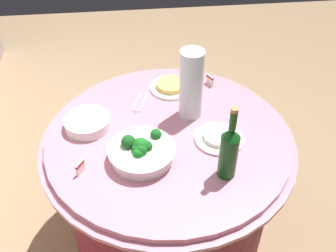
{
  "coord_description": "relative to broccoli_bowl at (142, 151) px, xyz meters",
  "views": [
    {
      "loc": [
        -1.31,
        0.15,
        1.92
      ],
      "look_at": [
        0.0,
        0.0,
        0.79
      ],
      "focal_mm": 41.92,
      "sensor_mm": 36.0,
      "label": 1
    }
  ],
  "objects": [
    {
      "name": "ground_plane",
      "position": [
        0.14,
        -0.13,
        -0.78
      ],
      "size": [
        6.0,
        6.0,
        0.0
      ],
      "primitive_type": "plane",
      "color": "#9E7F5B"
    },
    {
      "name": "buffet_table",
      "position": [
        0.14,
        -0.13,
        -0.41
      ],
      "size": [
        1.16,
        1.16,
        0.74
      ],
      "color": "maroon",
      "rests_on": "ground_plane"
    },
    {
      "name": "decorative_fruit_vase",
      "position": [
        0.28,
        -0.25,
        0.12
      ],
      "size": [
        0.11,
        0.11,
        0.34
      ],
      "color": "silver",
      "rests_on": "buffet_table"
    },
    {
      "name": "broccoli_bowl",
      "position": [
        0.0,
        0.0,
        0.0
      ],
      "size": [
        0.28,
        0.28,
        0.11
      ],
      "color": "white",
      "rests_on": "buffet_table"
    },
    {
      "name": "food_plate_noodles",
      "position": [
        0.49,
        -0.18,
        -0.03
      ],
      "size": [
        0.22,
        0.22,
        0.04
      ],
      "color": "white",
      "rests_on": "buffet_table"
    },
    {
      "name": "label_placard_front",
      "position": [
        0.51,
        -0.39,
        -0.01
      ],
      "size": [
        0.05,
        0.03,
        0.05
      ],
      "color": "white",
      "rests_on": "buffet_table"
    },
    {
      "name": "plate_stack",
      "position": [
        0.23,
        0.24,
        -0.02
      ],
      "size": [
        0.21,
        0.21,
        0.05
      ],
      "color": "white",
      "rests_on": "buffet_table"
    },
    {
      "name": "food_plate_rice",
      "position": [
        0.08,
        -0.35,
        -0.03
      ],
      "size": [
        0.22,
        0.22,
        0.03
      ],
      "color": "white",
      "rests_on": "buffet_table"
    },
    {
      "name": "serving_tongs",
      "position": [
        0.39,
        -0.01,
        -0.04
      ],
      "size": [
        0.17,
        0.09,
        0.01
      ],
      "color": "silver",
      "rests_on": "buffet_table"
    },
    {
      "name": "wine_bottle",
      "position": [
        -0.12,
        -0.33,
        0.09
      ],
      "size": [
        0.07,
        0.07,
        0.34
      ],
      "color": "#104615",
      "rests_on": "buffet_table"
    },
    {
      "name": "label_placard_mid",
      "position": [
        -0.05,
        0.25,
        -0.01
      ],
      "size": [
        0.05,
        0.03,
        0.05
      ],
      "color": "white",
      "rests_on": "buffet_table"
    }
  ]
}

